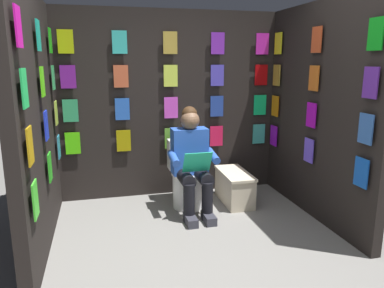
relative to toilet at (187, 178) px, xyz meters
name	(u,v)px	position (x,y,z in m)	size (l,w,h in m)	color
ground_plane	(222,281)	(0.11, 1.62, -0.33)	(30.00, 30.00, 0.00)	gray
display_wall_back	(170,105)	(0.11, -0.50, 0.82)	(2.82, 0.14, 2.29)	black
display_wall_left	(318,112)	(-1.30, 0.58, 0.82)	(0.14, 2.06, 2.29)	black
display_wall_right	(36,123)	(1.52, 0.58, 0.82)	(0.14, 2.06, 2.29)	black
toilet	(187,178)	(0.00, 0.00, 0.00)	(0.41, 0.55, 0.77)	white
person_reading	(192,161)	(0.00, 0.23, 0.27)	(0.53, 0.68, 1.19)	blue
comic_longbox_near	(234,187)	(-0.57, 0.06, -0.14)	(0.33, 0.69, 0.38)	beige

